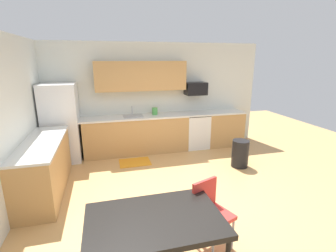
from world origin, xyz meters
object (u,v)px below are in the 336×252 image
Objects in this scene: oven_range at (196,130)px; microwave at (196,89)px; trash_bin at (240,154)px; kettle at (155,111)px; refrigerator at (61,123)px; chair_near_table at (210,209)px; dining_table at (155,223)px.

microwave is (-0.00, 0.10, 1.10)m from oven_range.
oven_range is at bearing -90.00° from microwave.
microwave reaches higher than oven_range.
kettle reaches higher than trash_bin.
kettle is (-1.59, 1.49, 0.72)m from trash_bin.
microwave is 0.90× the size of trash_bin.
refrigerator is 4.02m from chair_near_table.
chair_near_table is (-1.13, -3.55, -1.05)m from microwave.
kettle reaches higher than dining_table.
chair_near_table is 4.25× the size of kettle.
oven_range is 1.11m from microwave.
chair_near_table is (0.76, 0.31, -0.16)m from dining_table.
chair_near_table is at bearing 22.06° from dining_table.
trash_bin is (3.78, -1.36, -0.59)m from refrigerator.
refrigerator is 3.94m from dining_table.
microwave is 2.04m from trash_bin.
kettle is (2.19, 0.13, 0.13)m from refrigerator.
kettle reaches higher than chair_near_table.
refrigerator is 1.27× the size of dining_table.
microwave is 2.70× the size of kettle.
kettle is (0.80, 3.81, 0.35)m from dining_table.
dining_table reaches higher than trash_bin.
refrigerator reaches higher than chair_near_table.
chair_near_table reaches higher than trash_bin.
oven_range is 0.65× the size of dining_table.
kettle is at bearing 136.85° from trash_bin.
microwave is at bearing 2.61° from kettle.
kettle is at bearing -177.39° from microwave.
kettle is at bearing 78.18° from dining_table.
dining_table is 0.84m from chair_near_table.
dining_table is 3.35m from trash_bin.
microwave is at bearing 107.67° from trash_bin.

